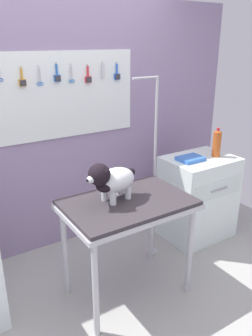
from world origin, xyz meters
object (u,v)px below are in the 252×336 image
object	(u,v)px
grooming_table	(128,211)
cabinet_right	(198,197)
dog	(111,180)
soda_bottle	(217,143)
grooming_arm	(154,178)

from	to	relation	value
grooming_table	cabinet_right	bearing A→B (deg)	18.45
grooming_table	dog	world-z (taller)	dog
grooming_table	soda_bottle	distance (m)	1.30
dog	grooming_table	bearing A→B (deg)	-29.07
grooming_arm	cabinet_right	xyz separation A→B (m)	(0.59, 0.03, -0.35)
grooming_arm	dog	size ratio (longest dim) A/B	3.79
grooming_table	cabinet_right	size ratio (longest dim) A/B	1.13
cabinet_right	soda_bottle	world-z (taller)	soda_bottle
grooming_arm	grooming_table	bearing A→B (deg)	-145.58
grooming_table	soda_bottle	world-z (taller)	soda_bottle
grooming_table	dog	size ratio (longest dim) A/B	2.18
grooming_table	dog	distance (m)	0.28
grooming_table	grooming_arm	distance (m)	0.59
dog	soda_bottle	bearing A→B (deg)	10.84
grooming_table	grooming_arm	bearing A→B (deg)	34.42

